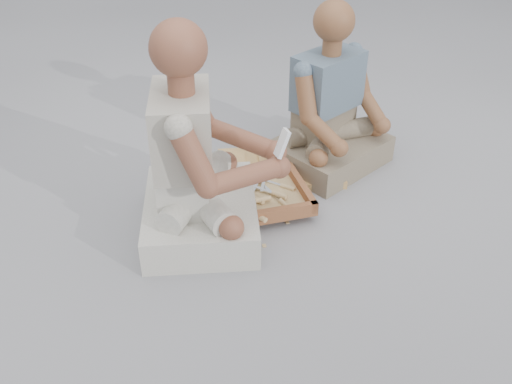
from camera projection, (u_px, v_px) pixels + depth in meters
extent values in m
plane|color=#96979B|center=(265.00, 266.00, 2.21)|extent=(60.00, 60.00, 0.00)
cube|color=#A2693E|center=(280.00, 168.00, 2.77)|extent=(0.62, 0.45, 0.04)
cube|color=brown|center=(252.00, 198.00, 2.51)|extent=(0.49, 0.40, 0.01)
cube|color=brown|center=(241.00, 172.00, 2.64)|extent=(0.48, 0.05, 0.05)
cube|color=brown|center=(263.00, 216.00, 2.35)|extent=(0.48, 0.05, 0.05)
cube|color=brown|center=(300.00, 185.00, 2.55)|extent=(0.04, 0.38, 0.05)
cube|color=brown|center=(201.00, 201.00, 2.44)|extent=(0.04, 0.38, 0.05)
cube|color=tan|center=(252.00, 196.00, 2.51)|extent=(0.43, 0.34, 0.01)
cube|color=silver|center=(264.00, 182.00, 2.57)|extent=(0.06, 0.15, 0.00)
cylinder|color=tan|center=(266.00, 169.00, 2.66)|extent=(0.04, 0.07, 0.02)
cube|color=silver|center=(267.00, 181.00, 2.60)|extent=(0.12, 0.12, 0.00)
cylinder|color=tan|center=(288.00, 188.00, 2.55)|extent=(0.07, 0.06, 0.02)
cube|color=silver|center=(238.00, 196.00, 2.49)|extent=(0.09, 0.14, 0.00)
cylinder|color=tan|center=(245.00, 183.00, 2.57)|extent=(0.05, 0.07, 0.02)
cube|color=silver|center=(234.00, 187.00, 2.54)|extent=(0.15, 0.04, 0.00)
cylinder|color=tan|center=(257.00, 182.00, 2.58)|extent=(0.07, 0.03, 0.02)
cube|color=silver|center=(255.00, 187.00, 2.53)|extent=(0.09, 0.14, 0.00)
cylinder|color=tan|center=(262.00, 175.00, 2.62)|extent=(0.05, 0.07, 0.02)
cube|color=silver|center=(258.00, 188.00, 2.53)|extent=(0.12, 0.12, 0.00)
cylinder|color=tan|center=(279.00, 195.00, 2.48)|extent=(0.06, 0.07, 0.02)
cube|color=silver|center=(271.00, 192.00, 2.52)|extent=(0.06, 0.15, 0.00)
cylinder|color=tan|center=(285.00, 204.00, 2.44)|extent=(0.04, 0.07, 0.02)
cube|color=silver|center=(238.00, 204.00, 2.42)|extent=(0.15, 0.03, 0.00)
cylinder|color=tan|center=(263.00, 199.00, 2.45)|extent=(0.07, 0.03, 0.02)
cube|color=silver|center=(239.00, 190.00, 2.52)|extent=(0.10, 0.13, 0.00)
cylinder|color=tan|center=(257.00, 200.00, 2.46)|extent=(0.06, 0.07, 0.02)
cube|color=silver|center=(228.00, 193.00, 2.50)|extent=(0.15, 0.07, 0.00)
cylinder|color=tan|center=(249.00, 185.00, 2.55)|extent=(0.07, 0.05, 0.02)
cube|color=silver|center=(240.00, 187.00, 2.54)|extent=(0.11, 0.12, 0.00)
cylinder|color=tan|center=(252.00, 176.00, 2.62)|extent=(0.06, 0.07, 0.02)
cube|color=silver|center=(241.00, 206.00, 2.41)|extent=(0.09, 0.14, 0.00)
cylinder|color=tan|center=(260.00, 217.00, 2.35)|extent=(0.06, 0.07, 0.02)
cube|color=tan|center=(260.00, 195.00, 2.61)|extent=(0.02, 0.02, 0.00)
cube|color=tan|center=(173.00, 201.00, 2.57)|extent=(0.02, 0.02, 0.00)
cube|color=tan|center=(171.00, 198.00, 2.59)|extent=(0.02, 0.02, 0.00)
cube|color=tan|center=(270.00, 216.00, 2.48)|extent=(0.02, 0.02, 0.00)
cube|color=tan|center=(287.00, 222.00, 2.44)|extent=(0.02, 0.02, 0.00)
cube|color=tan|center=(185.00, 179.00, 2.72)|extent=(0.02, 0.02, 0.00)
cube|color=tan|center=(264.00, 246.00, 2.31)|extent=(0.02, 0.02, 0.00)
cube|color=tan|center=(255.00, 210.00, 2.51)|extent=(0.02, 0.02, 0.00)
cube|color=tan|center=(321.00, 190.00, 2.64)|extent=(0.02, 0.02, 0.00)
cube|color=tan|center=(297.00, 212.00, 2.50)|extent=(0.02, 0.02, 0.00)
cube|color=tan|center=(169.00, 191.00, 2.64)|extent=(0.02, 0.02, 0.00)
cube|color=tan|center=(271.00, 188.00, 2.66)|extent=(0.02, 0.02, 0.00)
cube|color=tan|center=(241.00, 225.00, 2.42)|extent=(0.02, 0.02, 0.00)
cube|color=tan|center=(251.00, 203.00, 2.56)|extent=(0.02, 0.02, 0.00)
cube|color=tan|center=(300.00, 217.00, 2.47)|extent=(0.02, 0.02, 0.00)
cube|color=beige|center=(201.00, 214.00, 2.37)|extent=(0.53, 0.63, 0.15)
cube|color=beige|center=(184.00, 182.00, 2.27)|extent=(0.24, 0.34, 0.18)
cube|color=beige|center=(182.00, 129.00, 2.14)|extent=(0.27, 0.38, 0.29)
sphere|color=brown|center=(178.00, 48.00, 1.97)|extent=(0.21, 0.21, 0.21)
sphere|color=brown|center=(276.00, 152.00, 2.30)|extent=(0.09, 0.09, 0.09)
sphere|color=brown|center=(279.00, 167.00, 2.20)|extent=(0.09, 0.09, 0.09)
cube|color=#7C7259|center=(330.00, 151.00, 2.82)|extent=(0.65, 0.61, 0.13)
cube|color=#7C7259|center=(323.00, 121.00, 2.77)|extent=(0.33, 0.29, 0.16)
cube|color=slate|center=(328.00, 81.00, 2.64)|extent=(0.37, 0.33, 0.26)
sphere|color=brown|center=(334.00, 21.00, 2.48)|extent=(0.19, 0.19, 0.19)
sphere|color=brown|center=(382.00, 125.00, 2.71)|extent=(0.08, 0.08, 0.08)
sphere|color=brown|center=(339.00, 148.00, 2.53)|extent=(0.08, 0.08, 0.08)
cube|color=white|center=(282.00, 143.00, 2.14)|extent=(0.06, 0.05, 0.11)
cube|color=black|center=(282.00, 141.00, 2.14)|extent=(0.02, 0.04, 0.04)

